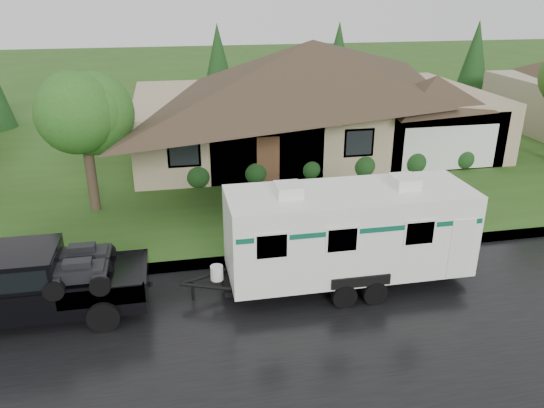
# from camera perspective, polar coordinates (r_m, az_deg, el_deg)

# --- Properties ---
(ground) EXTENTS (140.00, 140.00, 0.00)m
(ground) POSITION_cam_1_polar(r_m,az_deg,el_deg) (16.04, 10.15, -8.83)
(ground) COLOR #2A4D18
(ground) RESTS_ON ground
(road) EXTENTS (140.00, 8.00, 0.01)m
(road) POSITION_cam_1_polar(r_m,az_deg,el_deg) (14.51, 13.00, -12.76)
(road) COLOR black
(road) RESTS_ON ground
(curb) EXTENTS (140.00, 0.50, 0.15)m
(curb) POSITION_cam_1_polar(r_m,az_deg,el_deg) (17.84, 7.62, -4.99)
(curb) COLOR gray
(curb) RESTS_ON ground
(lawn) EXTENTS (140.00, 26.00, 0.15)m
(lawn) POSITION_cam_1_polar(r_m,az_deg,el_deg) (29.36, -0.23, 6.27)
(lawn) COLOR #2A4D18
(lawn) RESTS_ON ground
(house_main) EXTENTS (19.44, 10.80, 6.90)m
(house_main) POSITION_cam_1_polar(r_m,az_deg,el_deg) (28.00, 4.95, 12.78)
(house_main) COLOR #9C8869
(house_main) RESTS_ON lawn
(tree_left_green) EXTENTS (3.29, 3.29, 5.44)m
(tree_left_green) POSITION_cam_1_polar(r_m,az_deg,el_deg) (20.75, -19.67, 9.14)
(tree_left_green) COLOR #382B1E
(tree_left_green) RESTS_ON lawn
(shrub_row) EXTENTS (13.60, 1.00, 1.00)m
(shrub_row) POSITION_cam_1_polar(r_m,az_deg,el_deg) (24.40, 6.96, 4.13)
(shrub_row) COLOR #143814
(shrub_row) RESTS_ON lawn
(pickup_truck) EXTENTS (5.94, 2.26, 1.98)m
(pickup_truck) POSITION_cam_1_polar(r_m,az_deg,el_deg) (15.39, -25.02, -7.65)
(pickup_truck) COLOR black
(pickup_truck) RESTS_ON ground
(travel_trailer) EXTENTS (7.32, 2.57, 3.29)m
(travel_trailer) POSITION_cam_1_polar(r_m,az_deg,el_deg) (15.32, 8.22, -2.87)
(travel_trailer) COLOR white
(travel_trailer) RESTS_ON ground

